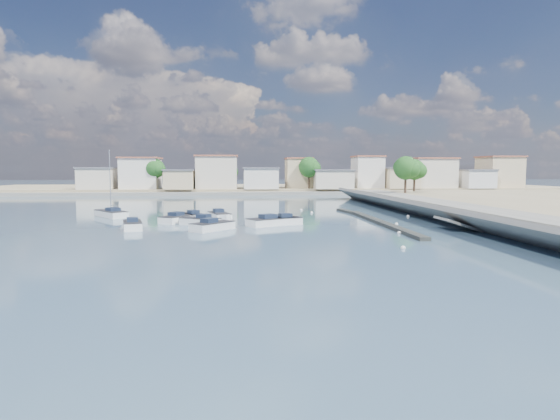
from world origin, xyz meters
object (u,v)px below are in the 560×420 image
Objects in this scene: motorboat_c at (198,222)px; motorboat_a at (132,225)px; motorboat_h at (275,222)px; motorboat_g at (220,216)px; motorboat_f at (191,217)px; motorboat_d at (280,221)px; motorboat_e at (180,219)px; sailboat at (110,214)px; motorboat_b at (214,226)px.

motorboat_a is at bearing -156.87° from motorboat_c.
motorboat_h is at bearing -5.04° from motorboat_c.
motorboat_c is (6.65, 2.84, 0.00)m from motorboat_a.
motorboat_g is 0.89× the size of motorboat_h.
motorboat_c is at bearing -75.51° from motorboat_f.
motorboat_d is 12.13m from motorboat_e.
motorboat_g is at bearing -16.68° from sailboat.
motorboat_e is (4.23, 6.06, -0.00)m from motorboat_a.
motorboat_c is 4.03m from motorboat_e.
sailboat is (-11.03, 4.77, 0.03)m from motorboat_f.
motorboat_c is 9.14m from motorboat_d.
motorboat_h is at bearing -156.23° from motorboat_d.
motorboat_g is 9.23m from motorboat_h.
motorboat_d is at bearing 8.43° from motorboat_a.
motorboat_c is at bearing -53.11° from motorboat_e.
motorboat_d is at bearing 29.00° from motorboat_b.
sailboat is (-21.58, 10.78, 0.03)m from motorboat_d.
motorboat_a is at bearing -122.05° from motorboat_f.
motorboat_f is 0.52× the size of sailboat.
motorboat_f is at bearing 109.12° from motorboat_b.
motorboat_g is at bearing 133.86° from motorboat_h.
motorboat_d is 0.93× the size of motorboat_g.
motorboat_h is 23.72m from sailboat.
motorboat_e is (-11.54, 3.72, 0.00)m from motorboat_d.
motorboat_c and motorboat_f have the same top height.
motorboat_h is at bearing -27.71° from sailboat.
motorboat_e is at bearing -113.55° from motorboat_f.
motorboat_a is 0.83× the size of motorboat_h.
motorboat_f is (-10.55, 6.01, 0.00)m from motorboat_d.
motorboat_c is 8.58m from motorboat_h.
sailboat is at bearing 134.53° from motorboat_b.
motorboat_a and motorboat_d have the same top height.
motorboat_c is at bearing 23.13° from motorboat_a.
motorboat_b and motorboat_h have the same top height.
motorboat_c is 16.15m from sailboat.
motorboat_a is 0.94× the size of motorboat_g.
motorboat_a is at bearing -135.19° from motorboat_g.
motorboat_e is at bearing -35.11° from sailboat.
motorboat_a is 1.02× the size of motorboat_d.
motorboat_h is (9.97, -6.26, 0.00)m from motorboat_f.
motorboat_a is 7.23m from motorboat_c.
motorboat_a is 14.34m from sailboat.
motorboat_e is at bearing 55.10° from motorboat_a.
motorboat_f is 0.85× the size of motorboat_g.
motorboat_b is 0.80× the size of motorboat_h.
motorboat_g is (0.13, 10.34, 0.00)m from motorboat_b.
motorboat_b is 0.90× the size of motorboat_g.
motorboat_e is at bearing 160.07° from motorboat_h.
motorboat_g and motorboat_h have the same top height.
motorboat_c is 0.79× the size of motorboat_h.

